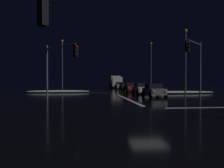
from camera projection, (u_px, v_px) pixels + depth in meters
name	position (u px, v px, depth m)	size (l,w,h in m)	color
ground	(148.00, 109.00, 15.47)	(120.00, 120.00, 0.10)	black
stop_line_north	(127.00, 99.00, 23.28)	(0.35, 13.42, 0.01)	white
centre_line_ns	(114.00, 93.00, 34.80)	(22.00, 0.15, 0.01)	yellow
snow_bank_left_curb	(58.00, 91.00, 35.14)	(9.84, 1.50, 0.40)	white
snow_bank_right_curb	(175.00, 92.00, 32.58)	(11.97, 1.50, 0.40)	white
sedan_gray	(154.00, 90.00, 26.38)	(2.02, 4.33, 1.57)	slate
sedan_white	(141.00, 88.00, 32.37)	(2.02, 4.33, 1.57)	silver
sedan_red	(130.00, 87.00, 37.98)	(2.02, 4.33, 1.57)	maroon
sedan_green	(125.00, 86.00, 43.99)	(2.02, 4.33, 1.57)	#14512D
sedan_silver	(120.00, 85.00, 49.90)	(2.02, 4.33, 1.57)	#B7B7BC
box_truck	(115.00, 81.00, 57.25)	(2.68, 8.28, 3.08)	beige
traffic_signal_nw	(59.00, 61.00, 21.44)	(3.36, 3.36, 5.53)	#4C4C51
traffic_signal_ne	(195.00, 58.00, 23.21)	(3.14, 3.14, 6.17)	#4C4C51
streetlamp_right_far	(151.00, 63.00, 45.67)	(0.44, 0.44, 9.77)	#424247
streetlamp_right_near	(186.00, 57.00, 29.79)	(0.44, 0.44, 8.83)	#424247
streetlamp_left_far	(62.00, 61.00, 43.60)	(0.44, 0.44, 9.91)	#424247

